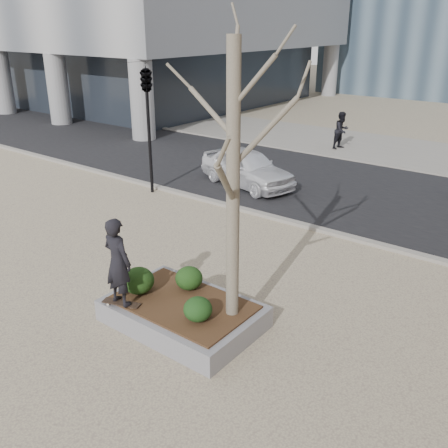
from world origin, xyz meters
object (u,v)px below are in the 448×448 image
Objects in this scene: planter at (183,314)px; police_car at (247,167)px; skateboard at (121,304)px; skateboarder at (118,262)px.

planter is 9.29m from police_car.
planter is at bearing 21.59° from skateboard.
planter is 0.75× the size of police_car.
police_car is at bearing 90.94° from skateboard.
skateboarder reaches higher than skateboard.
skateboard is (-0.92, -0.79, 0.26)m from planter.
planter is at bearing -138.42° from police_car.
skateboard reaches higher than planter.
skateboarder is (0.00, 0.00, 0.93)m from skateboard.
skateboard is 9.64m from police_car.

